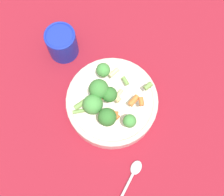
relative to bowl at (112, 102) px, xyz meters
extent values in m
plane|color=maroon|center=(0.00, 0.00, -0.03)|extent=(3.00, 3.00, 0.00)
cylinder|color=silver|center=(0.00, 0.00, -0.01)|extent=(0.23, 0.23, 0.04)
torus|color=silver|center=(0.00, 0.00, 0.02)|extent=(0.23, 0.23, 0.01)
cylinder|color=#8CB766|center=(0.07, -0.02, 0.03)|extent=(0.01, 0.01, 0.01)
sphere|color=#479342|center=(0.07, -0.02, 0.05)|extent=(0.03, 0.03, 0.03)
cylinder|color=#8CB766|center=(0.00, 0.05, 0.04)|extent=(0.02, 0.02, 0.02)
sphere|color=#479342|center=(0.00, 0.05, 0.07)|extent=(0.05, 0.05, 0.05)
cylinder|color=#8CB766|center=(0.00, 0.01, 0.05)|extent=(0.01, 0.01, 0.02)
sphere|color=#33722D|center=(0.00, 0.01, 0.08)|extent=(0.04, 0.04, 0.04)
cylinder|color=#8CB766|center=(-0.04, 0.04, 0.05)|extent=(0.01, 0.01, 0.02)
sphere|color=#33722D|center=(-0.04, 0.04, 0.08)|extent=(0.04, 0.04, 0.04)
cylinder|color=#8CB766|center=(-0.08, 0.00, 0.04)|extent=(0.01, 0.01, 0.01)
sphere|color=#479342|center=(-0.08, 0.00, 0.07)|extent=(0.03, 0.03, 0.03)
cylinder|color=#8CB766|center=(0.02, 0.02, 0.06)|extent=(0.02, 0.02, 0.01)
sphere|color=#3D8438|center=(0.02, 0.02, 0.08)|extent=(0.05, 0.05, 0.05)
cylinder|color=orange|center=(-0.04, 0.02, 0.06)|extent=(0.02, 0.02, 0.01)
cylinder|color=beige|center=(0.00, 0.02, 0.06)|extent=(0.02, 0.02, 0.01)
cylinder|color=#729E4C|center=(0.01, 0.08, 0.04)|extent=(0.02, 0.03, 0.01)
cylinder|color=orange|center=(-0.04, -0.04, 0.05)|extent=(0.02, 0.03, 0.01)
cylinder|color=orange|center=(-0.04, 0.02, 0.04)|extent=(0.02, 0.03, 0.01)
cylinder|color=beige|center=(-0.04, 0.03, 0.05)|extent=(0.02, 0.02, 0.01)
cylinder|color=beige|center=(-0.01, -0.01, 0.05)|extent=(0.02, 0.02, 0.01)
cylinder|color=beige|center=(0.00, -0.02, 0.03)|extent=(0.02, 0.03, 0.01)
cylinder|color=orange|center=(-0.05, -0.05, 0.06)|extent=(0.02, 0.02, 0.01)
cylinder|color=#729E4C|center=(-0.03, -0.09, 0.06)|extent=(0.01, 0.02, 0.01)
cylinder|color=#729E4C|center=(0.02, 0.07, 0.04)|extent=(0.02, 0.03, 0.01)
cylinder|color=beige|center=(0.05, -0.04, 0.05)|extent=(0.02, 0.03, 0.01)
cylinder|color=#729E4C|center=(0.02, -0.05, 0.04)|extent=(0.02, 0.01, 0.01)
cylinder|color=beige|center=(0.01, 0.04, 0.06)|extent=(0.02, 0.01, 0.01)
cylinder|color=#192DAD|center=(0.20, 0.03, 0.02)|extent=(0.08, 0.08, 0.08)
torus|color=#192DAD|center=(0.20, 0.03, 0.06)|extent=(0.08, 0.08, 0.01)
ellipsoid|color=silver|center=(-0.17, 0.04, -0.02)|extent=(0.04, 0.04, 0.01)
camera|label=1|loc=(-0.19, 0.12, 0.76)|focal=50.00mm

